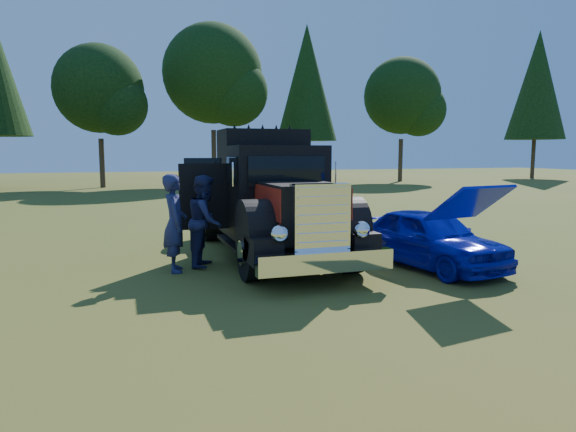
# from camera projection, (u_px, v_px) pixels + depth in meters

# --- Properties ---
(ground) EXTENTS (120.00, 120.00, 0.00)m
(ground) POSITION_uv_depth(u_px,v_px,m) (277.00, 284.00, 9.57)
(ground) COLOR #395418
(ground) RESTS_ON ground
(treeline) EXTENTS (72.10, 19.12, 13.84)m
(treeline) POSITION_uv_depth(u_px,v_px,m) (103.00, 75.00, 35.01)
(treeline) COLOR #2D2116
(treeline) RESTS_ON ground
(diamond_t_truck) EXTENTS (3.38, 7.16, 3.00)m
(diamond_t_truck) POSITION_uv_depth(u_px,v_px,m) (272.00, 203.00, 11.97)
(diamond_t_truck) COLOR black
(diamond_t_truck) RESTS_ON ground
(hotrod_coupe) EXTENTS (2.11, 4.20, 1.89)m
(hotrod_coupe) POSITION_uv_depth(u_px,v_px,m) (430.00, 238.00, 10.93)
(hotrod_coupe) COLOR #06078C
(hotrod_coupe) RESTS_ON ground
(spectator_near) EXTENTS (0.51, 0.75, 2.02)m
(spectator_near) POSITION_uv_depth(u_px,v_px,m) (175.00, 223.00, 10.49)
(spectator_near) COLOR #1D2145
(spectator_near) RESTS_ON ground
(spectator_far) EXTENTS (1.04, 1.16, 1.97)m
(spectator_far) POSITION_uv_depth(u_px,v_px,m) (205.00, 221.00, 11.02)
(spectator_far) COLOR #1C2A42
(spectator_far) RESTS_ON ground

